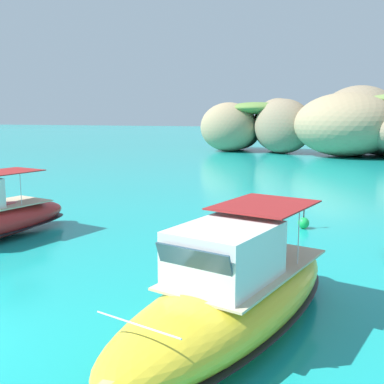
% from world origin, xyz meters
% --- Properties ---
extents(islet_small, '(18.19, 15.48, 7.99)m').
position_xyz_m(islet_small, '(-3.66, 62.21, 3.76)').
color(islet_small, '#84755B').
rests_on(islet_small, ground).
extents(motorboat_yellow, '(5.44, 10.35, 3.10)m').
position_xyz_m(motorboat_yellow, '(7.02, 3.53, 0.99)').
color(motorboat_yellow, yellow).
rests_on(motorboat_yellow, ground).
extents(channel_buoy, '(0.56, 0.56, 1.48)m').
position_xyz_m(channel_buoy, '(7.68, 15.41, 0.34)').
color(channel_buoy, green).
rests_on(channel_buoy, ground).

